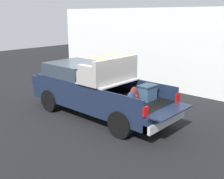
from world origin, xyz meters
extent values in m
plane|color=black|center=(0.00, 0.00, 0.00)|extent=(40.00, 40.00, 0.00)
cube|color=#162138|center=(0.00, 0.00, 0.62)|extent=(5.50, 1.92, 0.45)
cube|color=black|center=(-1.20, 0.00, 0.87)|extent=(2.80, 1.80, 0.04)
cube|color=#162138|center=(-1.20, 0.93, 1.10)|extent=(2.80, 0.06, 0.50)
cube|color=#162138|center=(-1.20, -0.93, 1.10)|extent=(2.80, 0.06, 0.50)
cube|color=#162138|center=(0.17, 0.00, 1.10)|extent=(0.06, 1.80, 0.50)
cube|color=#162138|center=(-2.88, 0.00, 0.87)|extent=(0.55, 1.80, 0.04)
cube|color=#B2B2B7|center=(-0.43, 0.00, 1.37)|extent=(1.25, 1.92, 0.04)
cube|color=#162138|center=(1.35, 0.00, 1.10)|extent=(2.30, 1.92, 0.50)
cube|color=#2D3842|center=(1.25, 0.00, 1.58)|extent=(1.94, 1.76, 0.47)
cube|color=#162138|center=(2.70, 0.00, 1.04)|extent=(0.40, 1.82, 0.38)
cube|color=#B2B2B7|center=(-2.72, 0.00, 0.52)|extent=(0.24, 1.92, 0.24)
cube|color=red|center=(-2.62, 0.88, 1.03)|extent=(0.06, 0.20, 0.28)
cube|color=red|center=(-2.62, -0.88, 1.03)|extent=(0.06, 0.20, 0.28)
cylinder|color=black|center=(1.75, 0.88, 0.42)|extent=(0.84, 0.30, 0.84)
cylinder|color=black|center=(1.75, -0.88, 0.42)|extent=(0.84, 0.30, 0.84)
cylinder|color=black|center=(-1.75, 0.88, 0.42)|extent=(0.84, 0.30, 0.84)
cylinder|color=black|center=(-1.75, -0.88, 0.42)|extent=(0.84, 0.30, 0.84)
cube|color=#335170|center=(-1.79, -0.39, 1.11)|extent=(0.40, 0.55, 0.45)
cube|color=#23394E|center=(-1.79, -0.39, 1.36)|extent=(0.44, 0.59, 0.05)
ellipsoid|color=maroon|center=(-1.64, 0.14, 1.15)|extent=(0.20, 0.37, 0.52)
ellipsoid|color=maroon|center=(-1.75, 0.14, 1.07)|extent=(0.09, 0.26, 0.23)
ellipsoid|color=#283351|center=(-1.77, 0.44, 1.11)|extent=(0.20, 0.35, 0.45)
ellipsoid|color=#283351|center=(-1.88, 0.44, 1.05)|extent=(0.09, 0.24, 0.20)
cube|color=#9E9993|center=(-0.43, 0.00, 1.60)|extent=(0.91, 2.07, 0.42)
cube|color=#9E9993|center=(-0.80, 0.00, 2.01)|extent=(0.16, 2.07, 0.40)
cube|color=#9E9993|center=(-0.38, 0.94, 1.92)|extent=(0.67, 0.20, 0.22)
cube|color=#9E9993|center=(-0.38, -0.94, 1.92)|extent=(0.67, 0.20, 0.22)
cube|color=yellow|center=(-0.43, 0.47, 2.22)|extent=(1.01, 0.03, 0.02)
cube|color=yellow|center=(-0.43, -0.47, 2.22)|extent=(1.01, 0.03, 0.02)
cube|color=white|center=(1.95, -4.86, 1.94)|extent=(10.88, 0.36, 3.88)
camera|label=1|loc=(-6.63, 6.72, 3.59)|focal=44.01mm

